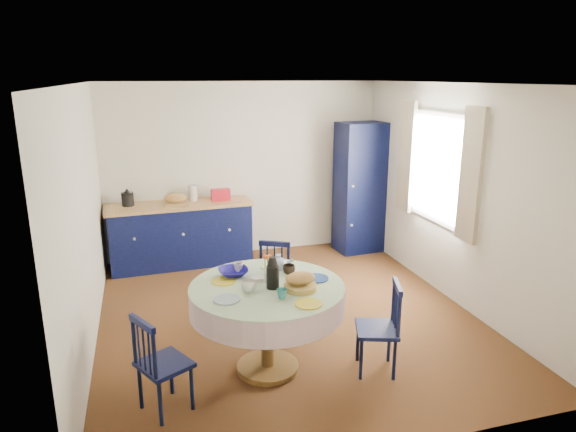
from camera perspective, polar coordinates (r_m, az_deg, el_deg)
The scene contains 17 objects.
floor at distance 5.81m, azimuth -0.12°, elevation -10.95°, with size 4.50×4.50×0.00m, color black.
ceiling at distance 5.21m, azimuth -0.14°, elevation 14.52°, with size 4.50×4.50×0.00m, color white.
wall_back at distance 7.52m, azimuth -4.87°, elevation 5.15°, with size 4.00×0.02×2.50m, color silver.
wall_left at distance 5.21m, azimuth -21.77°, elevation -0.50°, with size 0.02×4.50×2.50m, color silver.
wall_right at distance 6.22m, azimuth 17.90°, elevation 2.29°, with size 0.02×4.50×2.50m, color silver.
window at distance 6.38m, azimuth 16.27°, elevation 5.26°, with size 0.10×1.74×1.45m.
kitchen_counter at distance 7.30m, azimuth -11.83°, elevation -1.86°, with size 2.00×0.71×1.12m.
pantry_cabinet at distance 7.70m, azimuth 8.01°, elevation 3.11°, with size 0.72×0.54×1.93m.
dining_table at distance 4.54m, azimuth -2.25°, elevation -9.18°, with size 1.35×1.35×1.10m.
chair_left at distance 4.25m, azimuth -14.03°, elevation -15.61°, with size 0.49×0.49×0.83m.
chair_far at distance 5.56m, azimuth -1.78°, elevation -7.35°, with size 0.51×0.50×0.85m.
chair_right at distance 4.71m, azimuth 10.28°, elevation -12.04°, with size 0.46×0.47×0.84m.
mug_a at distance 4.36m, azimuth -4.36°, elevation -7.75°, with size 0.12×0.12×0.10m, color silver.
mug_b at distance 4.22m, azimuth -0.68°, elevation -8.65°, with size 0.09×0.09×0.08m, color teal.
mug_c at distance 4.71m, azimuth 0.11°, elevation -5.97°, with size 0.11×0.11×0.09m, color black.
mug_d at distance 4.79m, azimuth -5.53°, elevation -5.67°, with size 0.09×0.09×0.09m, color silver.
cobalt_bowl at distance 4.71m, azimuth -6.10°, elevation -6.22°, with size 0.27×0.27×0.07m, color navy.
Camera 1 is at (-1.43, -5.01, 2.58)m, focal length 32.00 mm.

